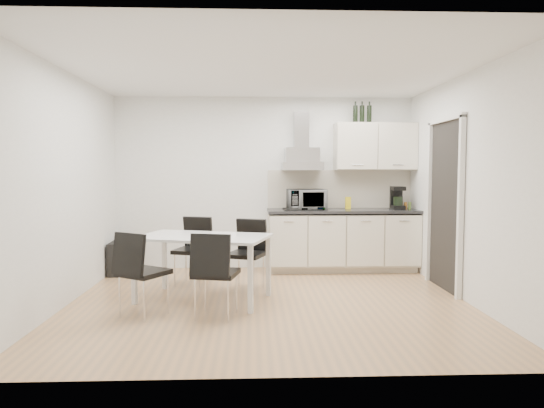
# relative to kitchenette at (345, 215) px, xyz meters

# --- Properties ---
(ground) EXTENTS (4.50, 4.50, 0.00)m
(ground) POSITION_rel_kitchenette_xyz_m (-1.19, -1.73, -0.83)
(ground) COLOR tan
(ground) RESTS_ON ground
(wall_back) EXTENTS (4.50, 0.10, 2.60)m
(wall_back) POSITION_rel_kitchenette_xyz_m (-1.19, 0.27, 0.47)
(wall_back) COLOR white
(wall_back) RESTS_ON ground
(wall_front) EXTENTS (4.50, 0.10, 2.60)m
(wall_front) POSITION_rel_kitchenette_xyz_m (-1.19, -3.73, 0.47)
(wall_front) COLOR white
(wall_front) RESTS_ON ground
(wall_left) EXTENTS (0.10, 4.00, 2.60)m
(wall_left) POSITION_rel_kitchenette_xyz_m (-3.44, -1.73, 0.47)
(wall_left) COLOR white
(wall_left) RESTS_ON ground
(wall_right) EXTENTS (0.10, 4.00, 2.60)m
(wall_right) POSITION_rel_kitchenette_xyz_m (1.06, -1.73, 0.47)
(wall_right) COLOR white
(wall_right) RESTS_ON ground
(ceiling) EXTENTS (4.50, 4.50, 0.00)m
(ceiling) POSITION_rel_kitchenette_xyz_m (-1.19, -1.73, 1.77)
(ceiling) COLOR white
(ceiling) RESTS_ON wall_back
(doorway) EXTENTS (0.08, 1.04, 2.10)m
(doorway) POSITION_rel_kitchenette_xyz_m (1.02, -1.18, 0.22)
(doorway) COLOR white
(doorway) RESTS_ON ground
(kitchenette) EXTENTS (2.22, 0.64, 2.52)m
(kitchenette) POSITION_rel_kitchenette_xyz_m (0.00, 0.00, 0.00)
(kitchenette) COLOR beige
(kitchenette) RESTS_ON ground
(dining_table) EXTENTS (1.63, 1.22, 0.75)m
(dining_table) POSITION_rel_kitchenette_xyz_m (-1.94, -1.60, -0.16)
(dining_table) COLOR white
(dining_table) RESTS_ON ground
(chair_far_left) EXTENTS (0.57, 0.61, 0.88)m
(chair_far_left) POSITION_rel_kitchenette_xyz_m (-2.16, -0.84, -0.39)
(chair_far_left) COLOR black
(chair_far_left) RESTS_ON ground
(chair_far_right) EXTENTS (0.59, 0.63, 0.88)m
(chair_far_right) POSITION_rel_kitchenette_xyz_m (-1.45, -1.15, -0.39)
(chair_far_right) COLOR black
(chair_far_right) RESTS_ON ground
(chair_near_left) EXTENTS (0.64, 0.66, 0.88)m
(chair_near_left) POSITION_rel_kitchenette_xyz_m (-2.49, -2.18, -0.39)
(chair_near_left) COLOR black
(chair_near_left) RESTS_ON ground
(chair_near_right) EXTENTS (0.53, 0.58, 0.88)m
(chair_near_right) POSITION_rel_kitchenette_xyz_m (-1.74, -2.24, -0.39)
(chair_near_right) COLOR black
(chair_near_right) RESTS_ON ground
(guitar_amp) EXTENTS (0.26, 0.57, 0.47)m
(guitar_amp) POSITION_rel_kitchenette_xyz_m (-3.30, -0.11, -0.60)
(guitar_amp) COLOR black
(guitar_amp) RESTS_ON ground
(floor_speaker) EXTENTS (0.20, 0.18, 0.32)m
(floor_speaker) POSITION_rel_kitchenette_xyz_m (-2.09, 0.17, -0.67)
(floor_speaker) COLOR black
(floor_speaker) RESTS_ON ground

